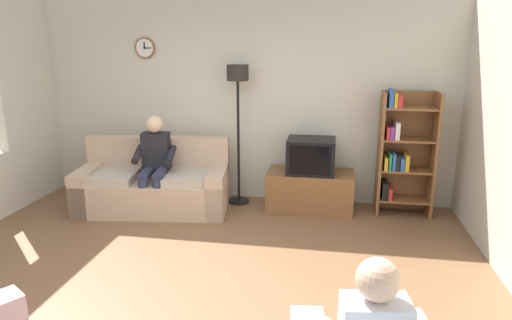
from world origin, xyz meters
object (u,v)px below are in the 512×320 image
object	(u,v)px
tv	(311,156)
tv_stand	(310,190)
couch	(154,185)
person_on_couch	(154,159)
bookshelf	(402,152)
floor_lamp	(238,96)

from	to	relation	value
tv	tv_stand	bearing A→B (deg)	90.00
couch	person_on_couch	distance (m)	0.41
couch	tv	distance (m)	2.07
couch	tv_stand	world-z (taller)	couch
couch	bookshelf	size ratio (longest dim) A/B	1.26
tv_stand	person_on_couch	size ratio (longest dim) A/B	0.89
tv_stand	tv	size ratio (longest dim) A/B	1.83
person_on_couch	tv_stand	bearing A→B (deg)	12.20
tv_stand	bookshelf	world-z (taller)	bookshelf
tv_stand	tv	world-z (taller)	tv
bookshelf	floor_lamp	distance (m)	2.19
tv_stand	tv	bearing A→B (deg)	-90.00
tv	bookshelf	bearing A→B (deg)	4.97
couch	person_on_couch	size ratio (longest dim) A/B	1.61
tv_stand	floor_lamp	xyz separation A→B (m)	(-0.97, 0.10, 1.20)
tv	person_on_couch	xyz separation A→B (m)	(-1.94, -0.40, -0.03)
tv_stand	tv	distance (m)	0.47
tv	person_on_couch	bearing A→B (deg)	-168.49
couch	bookshelf	bearing A→B (deg)	6.97
person_on_couch	tv	bearing A→B (deg)	11.51
bookshelf	person_on_couch	distance (m)	3.11
tv_stand	bookshelf	size ratio (longest dim) A/B	0.69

